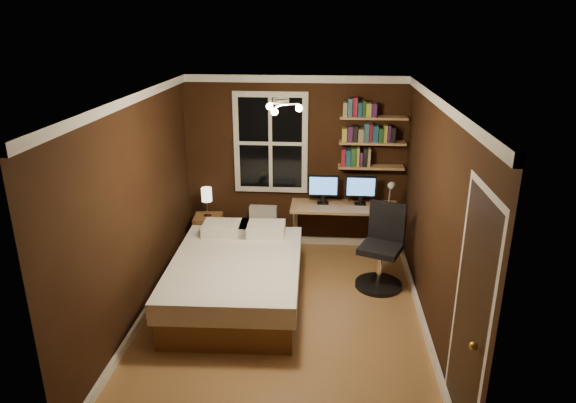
# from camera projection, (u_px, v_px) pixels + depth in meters

# --- Properties ---
(floor) EXTENTS (4.20, 4.20, 0.00)m
(floor) POSITION_uv_depth(u_px,v_px,m) (283.00, 317.00, 5.89)
(floor) COLOR olive
(floor) RESTS_ON ground
(wall_back) EXTENTS (3.20, 0.04, 2.50)m
(wall_back) POSITION_uv_depth(u_px,v_px,m) (295.00, 163.00, 7.44)
(wall_back) COLOR black
(wall_back) RESTS_ON ground
(wall_left) EXTENTS (0.04, 4.20, 2.50)m
(wall_left) POSITION_uv_depth(u_px,v_px,m) (136.00, 211.00, 5.58)
(wall_left) COLOR black
(wall_left) RESTS_ON ground
(wall_right) EXTENTS (0.04, 4.20, 2.50)m
(wall_right) POSITION_uv_depth(u_px,v_px,m) (435.00, 220.00, 5.35)
(wall_right) COLOR black
(wall_right) RESTS_ON ground
(ceiling) EXTENTS (3.20, 4.20, 0.02)m
(ceiling) POSITION_uv_depth(u_px,v_px,m) (282.00, 97.00, 5.04)
(ceiling) COLOR white
(ceiling) RESTS_ON wall_back
(window) EXTENTS (1.06, 0.06, 1.46)m
(window) POSITION_uv_depth(u_px,v_px,m) (271.00, 143.00, 7.33)
(window) COLOR white
(window) RESTS_ON wall_back
(door) EXTENTS (0.03, 0.82, 2.05)m
(door) POSITION_uv_depth(u_px,v_px,m) (469.00, 320.00, 3.97)
(door) COLOR black
(door) RESTS_ON ground
(door_knob) EXTENTS (0.06, 0.06, 0.06)m
(door_knob) POSITION_uv_depth(u_px,v_px,m) (474.00, 346.00, 3.70)
(door_knob) COLOR gold
(door_knob) RESTS_ON door
(ceiling_fixture) EXTENTS (0.44, 0.44, 0.18)m
(ceiling_fixture) POSITION_uv_depth(u_px,v_px,m) (281.00, 109.00, 4.98)
(ceiling_fixture) COLOR beige
(ceiling_fixture) RESTS_ON ceiling
(bookshelf_lower) EXTENTS (0.92, 0.22, 0.03)m
(bookshelf_lower) POSITION_uv_depth(u_px,v_px,m) (371.00, 167.00, 7.24)
(bookshelf_lower) COLOR #AD7D54
(bookshelf_lower) RESTS_ON wall_back
(books_row_lower) EXTENTS (0.42, 0.16, 0.23)m
(books_row_lower) POSITION_uv_depth(u_px,v_px,m) (371.00, 158.00, 7.20)
(books_row_lower) COLOR maroon
(books_row_lower) RESTS_ON bookshelf_lower
(bookshelf_middle) EXTENTS (0.92, 0.22, 0.03)m
(bookshelf_middle) POSITION_uv_depth(u_px,v_px,m) (372.00, 143.00, 7.13)
(bookshelf_middle) COLOR #AD7D54
(bookshelf_middle) RESTS_ON wall_back
(books_row_middle) EXTENTS (0.66, 0.16, 0.23)m
(books_row_middle) POSITION_uv_depth(u_px,v_px,m) (373.00, 133.00, 7.08)
(books_row_middle) COLOR navy
(books_row_middle) RESTS_ON bookshelf_middle
(bookshelf_upper) EXTENTS (0.92, 0.22, 0.03)m
(bookshelf_upper) POSITION_uv_depth(u_px,v_px,m) (374.00, 118.00, 7.01)
(bookshelf_upper) COLOR #AD7D54
(bookshelf_upper) RESTS_ON wall_back
(books_row_upper) EXTENTS (0.42, 0.16, 0.23)m
(books_row_upper) POSITION_uv_depth(u_px,v_px,m) (374.00, 108.00, 6.96)
(books_row_upper) COLOR #235129
(books_row_upper) RESTS_ON bookshelf_upper
(bed) EXTENTS (1.56, 2.12, 0.71)m
(bed) POSITION_uv_depth(u_px,v_px,m) (237.00, 279.00, 6.11)
(bed) COLOR brown
(bed) RESTS_ON ground
(nightstand) EXTENTS (0.44, 0.44, 0.50)m
(nightstand) POSITION_uv_depth(u_px,v_px,m) (209.00, 232.00, 7.58)
(nightstand) COLOR brown
(nightstand) RESTS_ON ground
(bedside_lamp) EXTENTS (0.15, 0.15, 0.44)m
(bedside_lamp) POSITION_uv_depth(u_px,v_px,m) (207.00, 202.00, 7.42)
(bedside_lamp) COLOR silver
(bedside_lamp) RESTS_ON nightstand
(radiator) EXTENTS (0.40, 0.14, 0.61)m
(radiator) POSITION_uv_depth(u_px,v_px,m) (263.00, 225.00, 7.69)
(radiator) COLOR silver
(radiator) RESTS_ON ground
(desk) EXTENTS (1.52, 0.57, 0.72)m
(desk) POSITION_uv_depth(u_px,v_px,m) (344.00, 210.00, 7.29)
(desk) COLOR #AD7D54
(desk) RESTS_ON ground
(monitor_left) EXTENTS (0.44, 0.12, 0.42)m
(monitor_left) POSITION_uv_depth(u_px,v_px,m) (323.00, 189.00, 7.30)
(monitor_left) COLOR black
(monitor_left) RESTS_ON desk
(monitor_right) EXTENTS (0.44, 0.12, 0.42)m
(monitor_right) POSITION_uv_depth(u_px,v_px,m) (361.00, 190.00, 7.26)
(monitor_right) COLOR black
(monitor_right) RESTS_ON desk
(desk_lamp) EXTENTS (0.14, 0.32, 0.44)m
(desk_lamp) POSITION_uv_depth(u_px,v_px,m) (390.00, 194.00, 7.07)
(desk_lamp) COLOR silver
(desk_lamp) RESTS_ON desk
(office_chair) EXTENTS (0.63, 0.63, 1.07)m
(office_chair) POSITION_uv_depth(u_px,v_px,m) (381.00, 255.00, 6.46)
(office_chair) COLOR black
(office_chair) RESTS_ON ground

